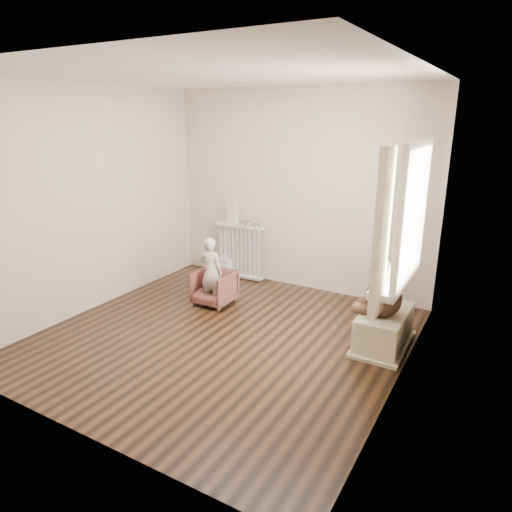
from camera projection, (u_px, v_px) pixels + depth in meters
The scene contains 20 objects.
floor at pixel (223, 337), 4.83m from camera, with size 3.60×3.60×0.01m, color black.
ceiling at pixel (216, 74), 4.06m from camera, with size 3.60×3.60×0.01m, color white.
back_wall at pixel (298, 191), 5.94m from camera, with size 3.60×0.02×2.60m, color beige.
front_wall at pixel (63, 268), 2.96m from camera, with size 3.60×0.02×2.60m, color beige.
left_wall at pixel (92, 200), 5.30m from camera, with size 0.02×3.60×2.60m, color beige.
right_wall at pixel (409, 241), 3.59m from camera, with size 0.02×3.60×2.60m, color beige.
window at pixel (414, 215), 3.81m from camera, with size 0.03×0.90×1.10m, color white.
window_sill at pixel (396, 278), 4.03m from camera, with size 0.22×1.10×0.06m, color silver.
curtain_left at pixel (382, 235), 3.41m from camera, with size 0.06×0.26×1.30m, color beige.
curtain_right at pixel (414, 209), 4.36m from camera, with size 0.06×0.26×1.30m, color beige.
radiator at pixel (240, 251), 6.50m from camera, with size 0.74×0.14×0.78m, color silver.
paper_doll at pixel (233, 213), 6.39m from camera, with size 0.19×0.02×0.31m, color beige.
tin_a at pixel (248, 224), 6.31m from camera, with size 0.11×0.11×0.07m, color #A59E8C.
tin_b at pixel (256, 226), 6.25m from camera, with size 0.08×0.08×0.05m, color #A59E8C.
toy_vanity at pixel (222, 257), 6.64m from camera, with size 0.30×0.22×0.48m, color silver.
armchair at pixel (214, 287), 5.63m from camera, with size 0.45×0.46×0.42m, color brown.
child at pixel (211, 271), 5.52m from camera, with size 0.31×0.20×0.84m, color silver.
toy_bench at pixel (384, 327), 4.60m from camera, with size 0.42×0.80×0.37m, color beige.
teddy_bear at pixel (384, 287), 4.38m from camera, with size 0.46×0.35×0.56m, color #311F16, non-canonical shape.
plush_cat at pixel (407, 253), 4.33m from camera, with size 0.14×0.23×0.20m, color gray, non-canonical shape.
Camera 1 is at (2.48, -3.61, 2.25)m, focal length 32.00 mm.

